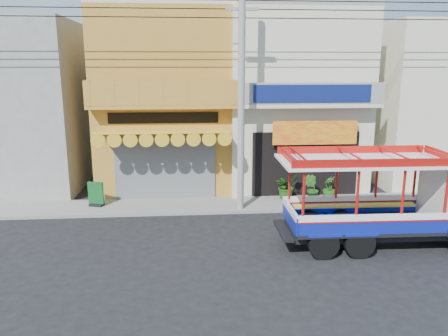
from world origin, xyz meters
name	(u,v)px	position (x,y,z in m)	size (l,w,h in m)	color
ground	(283,243)	(0.00, 0.00, 0.00)	(90.00, 90.00, 0.00)	black
sidewalk	(262,204)	(0.00, 4.00, 0.06)	(30.00, 2.00, 0.12)	slate
shophouse_left	(167,99)	(-4.00, 7.96, 4.11)	(6.00, 7.50, 8.24)	#B37C27
shophouse_right	(291,98)	(2.00, 7.96, 4.11)	(6.00, 6.75, 8.24)	beige
party_pilaster	(237,107)	(-1.00, 4.85, 4.00)	(0.35, 0.30, 8.00)	beige
filler_building_left	(15,106)	(-11.00, 8.00, 3.80)	(6.00, 6.00, 7.60)	gray
filler_building_right	(429,104)	(9.00, 8.00, 3.80)	(6.00, 6.00, 7.60)	beige
utility_pole	(245,82)	(-0.85, 3.30, 5.03)	(28.00, 0.26, 9.00)	gray
songthaew_truck	(400,201)	(3.59, -0.43, 1.47)	(6.59, 2.31, 3.06)	black
green_sign	(96,196)	(-6.74, 4.09, 0.54)	(0.64, 0.44, 1.00)	black
potted_plant_a	(286,186)	(1.11, 4.51, 0.68)	(1.00, 0.87, 1.11)	#1F4C15
potted_plant_b	(311,189)	(2.06, 4.03, 0.67)	(0.60, 0.49, 1.10)	#1F4C15
potted_plant_c	(329,187)	(2.91, 4.34, 0.61)	(0.55, 0.55, 0.98)	#1F4C15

